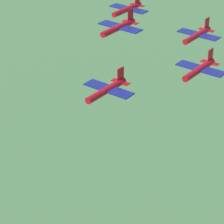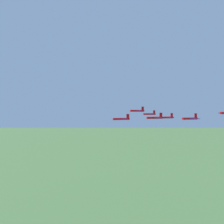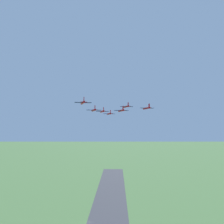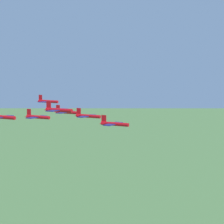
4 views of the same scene
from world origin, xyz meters
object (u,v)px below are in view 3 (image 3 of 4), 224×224
jet_2 (126,106)px  jet_3 (94,110)px  jet_4 (121,110)px  jet_6 (83,103)px  jet_0 (109,114)px  jet_1 (102,111)px  jet_5 (147,108)px

jet_2 → jet_3: bearing=-150.5°
jet_2 → jet_4: (14.36, 13.14, -4.51)m
jet_3 → jet_4: 19.74m
jet_2 → jet_6: bearing=-139.6°
jet_0 → jet_2: (-4.51, 18.94, 5.02)m
jet_0 → jet_4: 33.56m
jet_1 → jet_4: size_ratio=1.00×
jet_4 → jet_6: (33.23, 7.35, 3.06)m
jet_0 → jet_5: jet_5 is taller
jet_6 → jet_0: bearing=59.5°
jet_0 → jet_5: bearing=-59.5°
jet_0 → jet_6: (43.08, 39.43, 3.57)m
jet_4 → jet_5: (-18.87, 5.80, 2.15)m
jet_1 → jet_6: jet_6 is taller
jet_1 → jet_6: size_ratio=1.00×
jet_3 → jet_5: jet_5 is taller
jet_1 → jet_2: jet_2 is taller
jet_0 → jet_1: bearing=-120.5°
jet_1 → jet_4: bearing=-59.5°
jet_1 → jet_4: (-4.51, 18.94, -0.27)m
jet_3 → jet_5: size_ratio=1.00×
jet_6 → jet_2: bearing=40.4°
jet_3 → jet_6: jet_6 is taller
jet_1 → jet_6: bearing=-120.5°
jet_1 → jet_5: (-23.38, 24.73, 1.89)m
jet_0 → jet_6: size_ratio=1.00×
jet_3 → jet_4: (-18.87, 5.80, 0.10)m
jet_5 → jet_6: (52.10, 1.55, 0.91)m
jet_3 → jet_5: (-37.74, 11.59, 2.25)m
jet_2 → jet_4: size_ratio=1.00×
jet_0 → jet_2: size_ratio=1.00×
jet_1 → jet_5: size_ratio=1.00×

